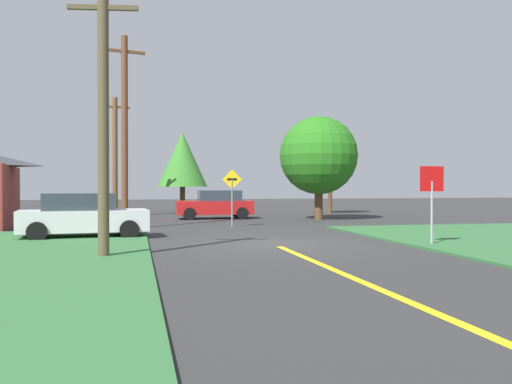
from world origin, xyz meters
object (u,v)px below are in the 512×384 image
(utility_pole_near, at_px, (103,118))
(oak_tree_left, at_px, (330,164))
(utility_pole_mid, at_px, (125,130))
(direction_sign, at_px, (232,191))
(pine_tree_center, at_px, (319,156))
(oak_tree_right, at_px, (182,160))
(car_approaching_junction, at_px, (216,205))
(utility_pole_far, at_px, (115,155))
(stop_sign, at_px, (432,190))
(parked_car_near_building, at_px, (83,216))

(utility_pole_near, relative_size, oak_tree_left, 1.47)
(utility_pole_mid, xyz_separation_m, direction_sign, (4.77, 0.32, -2.68))
(pine_tree_center, bearing_deg, oak_tree_right, 124.60)
(car_approaching_junction, bearing_deg, utility_pole_far, -28.28)
(utility_pole_near, bearing_deg, direction_sign, 63.49)
(stop_sign, relative_size, car_approaching_junction, 0.58)
(direction_sign, relative_size, oak_tree_right, 0.47)
(car_approaching_junction, distance_m, oak_tree_right, 8.30)
(stop_sign, height_order, utility_pole_mid, utility_pole_mid)
(pine_tree_center, relative_size, oak_tree_right, 1.02)
(stop_sign, height_order, car_approaching_junction, stop_sign)
(parked_car_near_building, bearing_deg, utility_pole_near, -85.38)
(utility_pole_far, height_order, pine_tree_center, utility_pole_far)
(car_approaching_junction, xyz_separation_m, direction_sign, (-0.16, -6.47, 0.83))
(stop_sign, bearing_deg, utility_pole_near, 7.05)
(pine_tree_center, bearing_deg, parked_car_near_building, -143.43)
(parked_car_near_building, bearing_deg, stop_sign, -30.03)
(pine_tree_center, distance_m, oak_tree_right, 11.86)
(car_approaching_junction, distance_m, pine_tree_center, 6.46)
(utility_pole_near, xyz_separation_m, oak_tree_left, (13.73, 21.16, -0.27))
(stop_sign, distance_m, parked_car_near_building, 12.01)
(stop_sign, distance_m, oak_tree_right, 24.26)
(stop_sign, distance_m, utility_pole_mid, 13.33)
(car_approaching_junction, distance_m, utility_pole_mid, 9.09)
(utility_pole_near, height_order, oak_tree_right, utility_pole_near)
(stop_sign, bearing_deg, pine_tree_center, -92.06)
(oak_tree_left, bearing_deg, direction_sign, -128.28)
(parked_car_near_building, xyz_separation_m, utility_pole_near, (1.05, -5.89, 2.84))
(stop_sign, bearing_deg, car_approaching_junction, -72.20)
(oak_tree_right, bearing_deg, parked_car_near_building, -105.27)
(oak_tree_left, xyz_separation_m, pine_tree_center, (-3.00, -6.53, 0.19))
(oak_tree_left, height_order, oak_tree_right, oak_tree_right)
(utility_pole_near, height_order, oak_tree_left, utility_pole_near)
(car_approaching_junction, height_order, utility_pole_near, utility_pole_near)
(utility_pole_near, xyz_separation_m, direction_sign, (5.11, 10.25, -2.01))
(car_approaching_junction, bearing_deg, utility_pole_mid, 54.67)
(direction_sign, height_order, pine_tree_center, pine_tree_center)
(stop_sign, distance_m, utility_pole_near, 10.06)
(utility_pole_mid, distance_m, utility_pole_far, 9.98)
(oak_tree_right, bearing_deg, car_approaching_junction, -80.58)
(car_approaching_junction, relative_size, utility_pole_mid, 0.52)
(stop_sign, distance_m, utility_pole_far, 21.63)
(utility_pole_near, relative_size, utility_pole_far, 0.98)
(utility_pole_far, bearing_deg, direction_sign, -60.08)
(car_approaching_junction, distance_m, parked_car_near_building, 12.54)
(parked_car_near_building, relative_size, oak_tree_right, 0.82)
(utility_pole_far, height_order, oak_tree_left, utility_pole_far)
(utility_pole_near, xyz_separation_m, utility_pole_far, (-0.42, 19.87, 0.07))
(parked_car_near_building, distance_m, direction_sign, 7.60)
(oak_tree_right, bearing_deg, oak_tree_left, -18.35)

